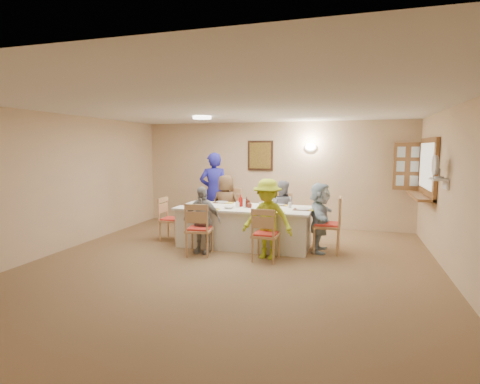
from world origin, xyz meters
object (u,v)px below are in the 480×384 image
(serving_hatch, at_px, (428,168))
(chair_back_left, at_px, (228,212))
(diner_front_right, at_px, (267,219))
(condiment_ketchup, at_px, (241,200))
(diner_front_left, at_px, (202,220))
(diner_right_end, at_px, (320,217))
(caregiver, at_px, (214,192))
(chair_back_right, at_px, (283,216))
(dining_table, at_px, (244,226))
(chair_left_end, at_px, (171,219))
(diner_back_right, at_px, (282,210))
(desk_fan, at_px, (437,170))
(chair_right_end, at_px, (327,224))
(chair_front_right, at_px, (266,234))
(chair_front_left, at_px, (199,228))
(diner_back_left, at_px, (226,205))

(serving_hatch, distance_m, chair_back_left, 4.06)
(serving_hatch, xyz_separation_m, diner_front_right, (-2.73, -1.65, -0.82))
(condiment_ketchup, bearing_deg, diner_front_left, -125.52)
(diner_right_end, height_order, caregiver, caregiver)
(chair_back_left, relative_size, chair_back_right, 1.08)
(dining_table, relative_size, chair_back_left, 2.52)
(chair_left_end, xyz_separation_m, diner_back_right, (2.15, 0.68, 0.17))
(diner_front_left, bearing_deg, chair_back_left, 90.47)
(diner_back_right, xyz_separation_m, caregiver, (-1.65, 0.47, 0.28))
(desk_fan, height_order, chair_back_left, desk_fan)
(condiment_ketchup, bearing_deg, chair_right_end, -1.35)
(chair_back_left, distance_m, chair_left_end, 1.24)
(desk_fan, distance_m, dining_table, 3.45)
(chair_left_end, bearing_deg, chair_front_right, -109.17)
(diner_front_left, distance_m, condiment_ketchup, 0.92)
(chair_front_left, relative_size, diner_front_right, 0.69)
(desk_fan, xyz_separation_m, chair_back_left, (-3.82, 1.18, -1.04))
(serving_hatch, bearing_deg, diner_back_left, -175.75)
(serving_hatch, xyz_separation_m, desk_fan, (-0.11, -1.35, 0.05))
(desk_fan, height_order, chair_left_end, desk_fan)
(chair_back_left, bearing_deg, diner_front_left, -82.60)
(chair_front_right, height_order, chair_right_end, chair_right_end)
(diner_right_end, bearing_deg, diner_back_left, 71.05)
(chair_back_right, xyz_separation_m, chair_front_left, (-1.20, -1.60, -0.00))
(diner_front_left, bearing_deg, dining_table, 49.05)
(chair_right_end, bearing_deg, chair_front_right, -49.74)
(diner_right_end, bearing_deg, diner_front_left, 108.26)
(chair_back_right, bearing_deg, chair_front_right, -100.38)
(serving_hatch, bearing_deg, dining_table, -163.73)
(dining_table, height_order, chair_back_left, chair_back_left)
(caregiver, bearing_deg, chair_left_end, 45.77)
(chair_front_right, distance_m, diner_front_left, 1.22)
(chair_front_right, distance_m, chair_right_end, 1.24)
(condiment_ketchup, bearing_deg, serving_hatch, 15.28)
(dining_table, height_order, diner_back_right, diner_back_right)
(dining_table, relative_size, diner_back_left, 1.93)
(dining_table, height_order, chair_front_left, chair_front_left)
(diner_right_end, relative_size, caregiver, 0.71)
(chair_front_right, relative_size, diner_front_right, 0.66)
(chair_front_left, relative_size, diner_back_left, 0.71)
(diner_back_left, xyz_separation_m, diner_front_left, (0.00, -1.36, -0.06))
(chair_back_right, bearing_deg, serving_hatch, -6.78)
(chair_front_right, xyz_separation_m, chair_left_end, (-2.15, 0.80, -0.01))
(chair_left_end, xyz_separation_m, diner_right_end, (2.97, 0.00, 0.19))
(diner_back_right, distance_m, diner_front_right, 1.36)
(desk_fan, distance_m, chair_front_left, 3.99)
(diner_right_end, bearing_deg, caregiver, 64.69)
(chair_front_left, height_order, chair_left_end, chair_front_left)
(diner_front_right, bearing_deg, chair_front_left, -166.39)
(serving_hatch, height_order, diner_back_right, serving_hatch)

